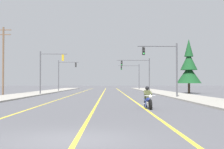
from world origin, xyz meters
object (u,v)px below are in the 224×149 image
at_px(motorcycle_with_rider, 148,100).
at_px(conifer_tree_right_verge_far, 189,68).
at_px(traffic_signal_near_right, 166,62).
at_px(traffic_signal_near_left, 48,67).
at_px(traffic_signal_mid_right, 140,69).
at_px(traffic_signal_mid_left, 64,71).
at_px(utility_pole_left_near, 3,58).
at_px(traffic_signal_far_right, 133,73).

height_order(motorcycle_with_rider, conifer_tree_right_verge_far, conifer_tree_right_verge_far).
bearing_deg(traffic_signal_near_right, traffic_signal_near_left, 146.73).
distance_m(traffic_signal_near_left, conifer_tree_right_verge_far, 22.42).
relative_size(traffic_signal_mid_right, traffic_signal_mid_left, 1.00).
xyz_separation_m(traffic_signal_near_left, traffic_signal_mid_left, (-0.17, 18.87, 0.02)).
distance_m(motorcycle_with_rider, traffic_signal_mid_left, 46.27).
bearing_deg(traffic_signal_mid_right, utility_pole_left_near, -145.56).
bearing_deg(traffic_signal_mid_left, utility_pole_left_near, -106.63).
height_order(traffic_signal_near_left, traffic_signal_far_right, same).
relative_size(traffic_signal_near_left, traffic_signal_far_right, 1.00).
relative_size(traffic_signal_far_right, conifer_tree_right_verge_far, 0.70).
distance_m(traffic_signal_near_right, traffic_signal_far_right, 42.32).
xyz_separation_m(traffic_signal_mid_right, traffic_signal_far_right, (0.19, 19.26, -0.05)).
bearing_deg(traffic_signal_mid_left, motorcycle_with_rider, -75.64).
relative_size(traffic_signal_near_right, utility_pole_left_near, 0.65).
xyz_separation_m(traffic_signal_near_right, traffic_signal_far_right, (-0.62, 42.31, 0.04)).
distance_m(traffic_signal_mid_right, traffic_signal_mid_left, 15.64).
relative_size(traffic_signal_far_right, utility_pole_left_near, 0.65).
xyz_separation_m(motorcycle_with_rider, traffic_signal_far_right, (3.29, 58.18, 3.53)).
distance_m(traffic_signal_mid_left, utility_pole_left_near, 20.68).
bearing_deg(utility_pole_left_near, traffic_signal_near_right, -23.03).
xyz_separation_m(motorcycle_with_rider, traffic_signal_mid_right, (3.10, 38.92, 3.58)).
distance_m(traffic_signal_near_right, traffic_signal_near_left, 18.15).
bearing_deg(motorcycle_with_rider, traffic_signal_near_right, 76.18).
bearing_deg(traffic_signal_far_right, traffic_signal_near_left, -114.22).
distance_m(traffic_signal_far_right, utility_pole_left_near, 39.17).
relative_size(motorcycle_with_rider, traffic_signal_near_right, 0.35).
bearing_deg(utility_pole_left_near, motorcycle_with_rider, -55.13).
bearing_deg(traffic_signal_mid_left, conifer_tree_right_verge_far, -30.83).
xyz_separation_m(traffic_signal_near_left, utility_pole_left_near, (-6.08, -0.92, 1.11)).
height_order(traffic_signal_near_right, utility_pole_left_near, utility_pole_left_near).
relative_size(traffic_signal_near_left, traffic_signal_mid_right, 1.00).
distance_m(traffic_signal_near_right, utility_pole_left_near, 23.12).
xyz_separation_m(traffic_signal_mid_right, conifer_tree_right_verge_far, (7.28, -7.25, -0.13)).
height_order(traffic_signal_near_right, traffic_signal_mid_left, same).
bearing_deg(traffic_signal_mid_right, traffic_signal_mid_left, 158.35).
distance_m(motorcycle_with_rider, traffic_signal_far_right, 58.38).
relative_size(traffic_signal_near_right, traffic_signal_near_left, 1.00).
distance_m(traffic_signal_near_left, traffic_signal_mid_right, 19.44).
relative_size(traffic_signal_mid_right, traffic_signal_far_right, 1.00).
relative_size(traffic_signal_mid_right, conifer_tree_right_verge_far, 0.70).
relative_size(traffic_signal_near_right, conifer_tree_right_verge_far, 0.70).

